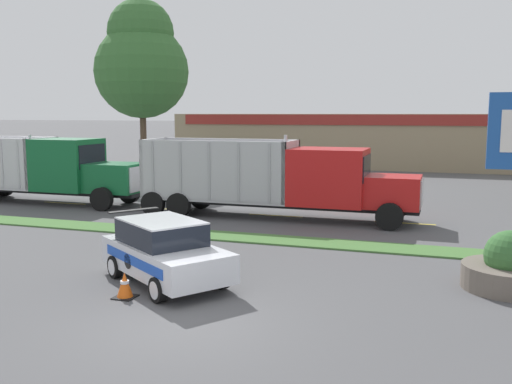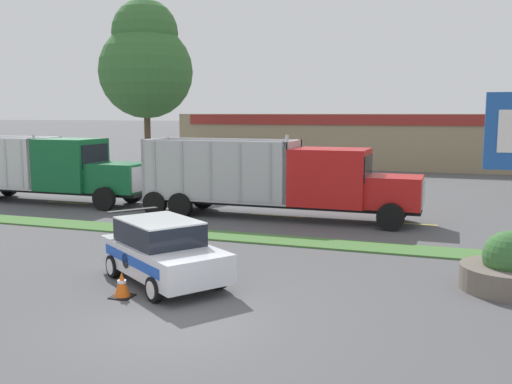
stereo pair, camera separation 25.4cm
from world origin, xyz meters
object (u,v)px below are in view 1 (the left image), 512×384
Objects in this scene: rally_car at (165,251)px; dump_truck_trail at (49,171)px; dump_truck_mid at (300,182)px; stone_planter at (509,269)px; traffic_cone at (125,285)px.

dump_truck_trail is at bearing 138.76° from rally_car.
dump_truck_trail reaches higher than rally_car.
dump_truck_trail is at bearing 178.52° from dump_truck_mid.
rally_car is 1.90× the size of stone_planter.
stone_planter is 3.70× the size of traffic_cone.
rally_car is at bearing -41.24° from dump_truck_trail.
dump_truck_trail is 15.40m from rally_car.
dump_truck_mid is at bearing 82.60° from traffic_cone.
traffic_cone is at bearing -103.40° from rally_car.
dump_truck_mid is at bearing 133.92° from stone_planter.
dump_truck_mid reaches higher than traffic_cone.
dump_truck_mid is 18.81× the size of traffic_cone.
rally_car is (11.56, -10.14, -0.75)m from dump_truck_trail.
dump_truck_mid reaches higher than rally_car.
stone_planter is at bearing -21.59° from dump_truck_trail.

